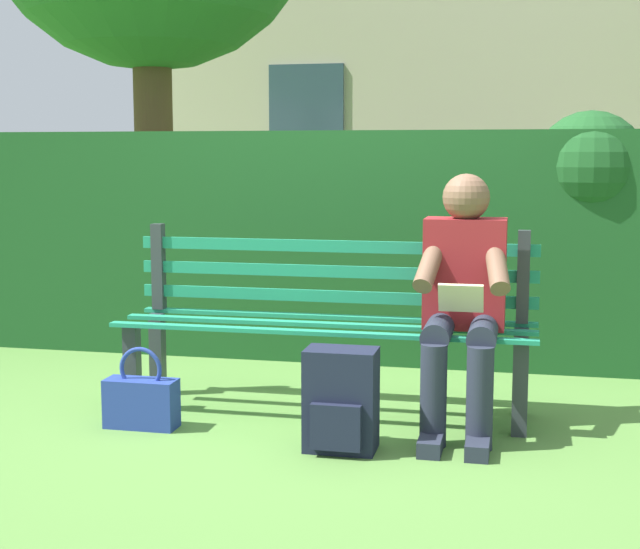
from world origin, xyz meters
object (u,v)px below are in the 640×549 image
person_seated (463,295)px  backpack (341,401)px  handbag (141,401)px  park_bench (328,317)px

person_seated → backpack: person_seated is taller
backpack → handbag: bearing=-7.1°
park_bench → person_seated: 0.72m
park_bench → person_seated: person_seated is taller
park_bench → handbag: (0.79, 0.50, -0.34)m
person_seated → handbag: person_seated is taller
park_bench → handbag: 0.99m
person_seated → handbag: (1.46, 0.32, -0.50)m
person_seated → handbag: size_ratio=3.08×
backpack → handbag: (0.98, -0.12, -0.09)m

